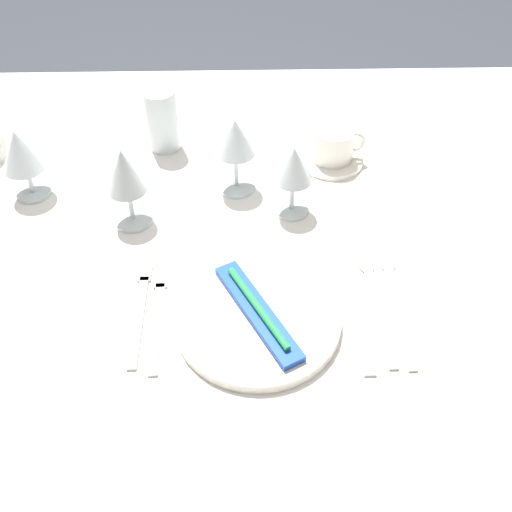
{
  "coord_description": "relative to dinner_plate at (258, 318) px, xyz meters",
  "views": [
    {
      "loc": [
        -0.03,
        -0.78,
        1.46
      ],
      "look_at": [
        -0.01,
        -0.09,
        0.76
      ],
      "focal_mm": 42.6,
      "sensor_mm": 36.0,
      "label": 1
    }
  ],
  "objects": [
    {
      "name": "saucer_left",
      "position": [
        0.15,
        0.4,
        -0.0
      ],
      "size": [
        0.13,
        0.13,
        0.01
      ],
      "primitive_type": "cylinder",
      "color": "white",
      "rests_on": "dining_table"
    },
    {
      "name": "fork_inner",
      "position": [
        -0.18,
        0.03,
        -0.01
      ],
      "size": [
        0.02,
        0.21,
        0.0
      ],
      "color": "beige",
      "rests_on": "dining_table"
    },
    {
      "name": "coffee_cup_left",
      "position": [
        0.16,
        0.4,
        0.03
      ],
      "size": [
        0.1,
        0.08,
        0.06
      ],
      "color": "white",
      "rests_on": "saucer_left"
    },
    {
      "name": "dinner_plate",
      "position": [
        0.0,
        0.0,
        0.0
      ],
      "size": [
        0.25,
        0.25,
        0.02
      ],
      "primitive_type": "cylinder",
      "color": "white",
      "rests_on": "dining_table"
    },
    {
      "name": "wine_glass_centre",
      "position": [
        -0.41,
        0.31,
        0.08
      ],
      "size": [
        0.08,
        0.08,
        0.14
      ],
      "color": "silver",
      "rests_on": "dining_table"
    },
    {
      "name": "ground_plane",
      "position": [
        0.01,
        0.21,
        -0.75
      ],
      "size": [
        6.0,
        6.0,
        0.0
      ],
      "primitive_type": "plane",
      "color": "#383D47"
    },
    {
      "name": "wine_glass_far",
      "position": [
        -0.21,
        0.23,
        0.09
      ],
      "size": [
        0.07,
        0.07,
        0.15
      ],
      "color": "silver",
      "rests_on": "dining_table"
    },
    {
      "name": "toothbrush_package",
      "position": [
        0.0,
        0.0,
        0.02
      ],
      "size": [
        0.13,
        0.2,
        0.02
      ],
      "color": "blue",
      "rests_on": "dinner_plate"
    },
    {
      "name": "drink_tumbler",
      "position": [
        -0.18,
        0.45,
        0.05
      ],
      "size": [
        0.06,
        0.06,
        0.13
      ],
      "color": "silver",
      "rests_on": "dining_table"
    },
    {
      "name": "dining_table",
      "position": [
        0.01,
        0.21,
        -0.09
      ],
      "size": [
        1.8,
        1.11,
        0.74
      ],
      "color": "white",
      "rests_on": "ground"
    },
    {
      "name": "wine_glass_left",
      "position": [
        -0.03,
        0.32,
        0.1
      ],
      "size": [
        0.07,
        0.07,
        0.15
      ],
      "color": "silver",
      "rests_on": "dining_table"
    },
    {
      "name": "fork_outer",
      "position": [
        -0.15,
        0.02,
        -0.01
      ],
      "size": [
        0.02,
        0.2,
        0.0
      ],
      "color": "beige",
      "rests_on": "dining_table"
    },
    {
      "name": "dinner_knife",
      "position": [
        0.15,
        0.01,
        -0.01
      ],
      "size": [
        0.02,
        0.23,
        0.0
      ],
      "color": "beige",
      "rests_on": "dining_table"
    },
    {
      "name": "spoon_dessert",
      "position": [
        0.22,
        0.05,
        -0.01
      ],
      "size": [
        0.03,
        0.23,
        0.01
      ],
      "color": "beige",
      "rests_on": "dining_table"
    },
    {
      "name": "spoon_soup",
      "position": [
        0.18,
        0.05,
        -0.01
      ],
      "size": [
        0.03,
        0.23,
        0.01
      ],
      "color": "beige",
      "rests_on": "dining_table"
    },
    {
      "name": "wine_glass_right",
      "position": [
        0.07,
        0.25,
        0.09
      ],
      "size": [
        0.07,
        0.07,
        0.14
      ],
      "color": "silver",
      "rests_on": "dining_table"
    }
  ]
}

